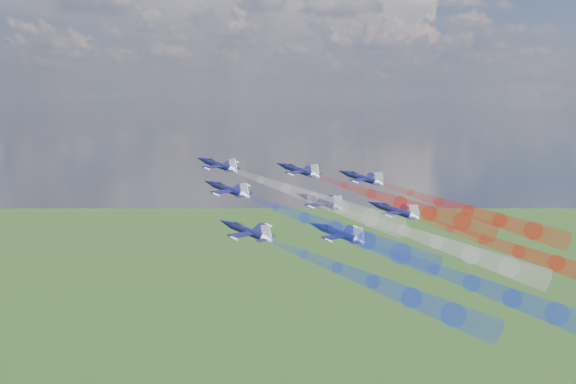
# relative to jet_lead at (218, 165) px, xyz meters

# --- Properties ---
(jet_lead) EXTENTS (16.00, 14.75, 6.61)m
(jet_lead) POSITION_rel_jet_lead_xyz_m (0.00, 0.00, 0.00)
(jet_lead) COLOR black
(trail_lead) EXTENTS (38.64, 21.60, 12.51)m
(trail_lead) POSITION_rel_jet_lead_xyz_m (23.00, -10.92, -5.13)
(trail_lead) COLOR white
(jet_inner_left) EXTENTS (16.00, 14.75, 6.61)m
(jet_inner_left) POSITION_rel_jet_lead_xyz_m (6.08, -14.01, -3.48)
(jet_inner_left) COLOR black
(trail_inner_left) EXTENTS (38.64, 21.60, 12.51)m
(trail_inner_left) POSITION_rel_jet_lead_xyz_m (29.08, -24.93, -8.61)
(trail_inner_left) COLOR blue
(jet_inner_right) EXTENTS (16.00, 14.75, 6.61)m
(jet_inner_right) POSITION_rel_jet_lead_xyz_m (17.45, 5.66, -1.49)
(jet_inner_right) COLOR black
(trail_inner_right) EXTENTS (38.64, 21.60, 12.51)m
(trail_inner_right) POSITION_rel_jet_lead_xyz_m (40.45, -5.26, -6.62)
(trail_inner_right) COLOR red
(jet_outer_left) EXTENTS (16.00, 14.75, 6.61)m
(jet_outer_left) POSITION_rel_jet_lead_xyz_m (14.06, -30.45, -8.57)
(jet_outer_left) COLOR black
(trail_outer_left) EXTENTS (38.64, 21.60, 12.51)m
(trail_outer_left) POSITION_rel_jet_lead_xyz_m (37.07, -41.37, -13.70)
(trail_outer_left) COLOR blue
(jet_center_third) EXTENTS (16.00, 14.75, 6.61)m
(jet_center_third) POSITION_rel_jet_lead_xyz_m (24.45, -10.22, -6.09)
(jet_center_third) COLOR black
(trail_center_third) EXTENTS (38.64, 21.60, 12.51)m
(trail_center_third) POSITION_rel_jet_lead_xyz_m (47.45, -21.14, -11.22)
(trail_center_third) COLOR white
(jet_outer_right) EXTENTS (16.00, 14.75, 6.61)m
(jet_outer_right) POSITION_rel_jet_lead_xyz_m (31.55, 8.99, -3.31)
(jet_outer_right) COLOR black
(trail_outer_right) EXTENTS (38.64, 21.60, 12.51)m
(trail_outer_right) POSITION_rel_jet_lead_xyz_m (54.55, -1.93, -8.44)
(trail_outer_right) COLOR red
(jet_rear_left) EXTENTS (16.00, 14.75, 6.61)m
(jet_rear_left) POSITION_rel_jet_lead_xyz_m (29.70, -24.28, -9.65)
(jet_rear_left) COLOR black
(trail_rear_left) EXTENTS (38.64, 21.60, 12.51)m
(trail_rear_left) POSITION_rel_jet_lead_xyz_m (52.70, -35.20, -14.78)
(trail_rear_left) COLOR blue
(jet_rear_right) EXTENTS (16.00, 14.75, 6.61)m
(jet_rear_right) POSITION_rel_jet_lead_xyz_m (39.53, -6.62, -8.05)
(jet_rear_right) COLOR black
(trail_rear_right) EXTENTS (38.64, 21.60, 12.51)m
(trail_rear_right) POSITION_rel_jet_lead_xyz_m (62.53, -17.54, -13.18)
(trail_rear_right) COLOR red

